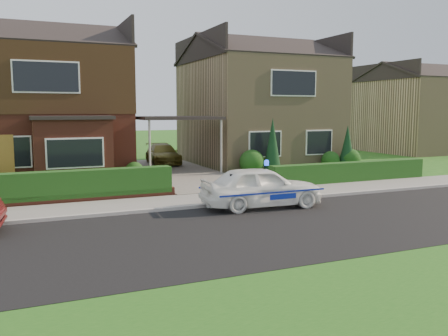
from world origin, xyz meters
TOP-DOWN VIEW (x-y plane):
  - ground at (0.00, 0.00)m, footprint 120.00×120.00m
  - road at (0.00, 0.00)m, footprint 60.00×6.00m
  - kerb at (0.00, 3.05)m, footprint 60.00×0.16m
  - sidewalk at (0.00, 4.10)m, footprint 60.00×2.00m
  - driveway at (0.00, 11.00)m, footprint 3.80×12.00m
  - house_left at (-5.78, 13.90)m, footprint 7.50×9.53m
  - house_right at (5.80, 13.99)m, footprint 7.50×8.06m
  - carport_link at (0.00, 10.95)m, footprint 3.80×3.00m
  - dwarf_wall at (-5.80, 5.30)m, footprint 7.70×0.25m
  - hedge_left at (-5.80, 5.45)m, footprint 7.50×0.55m
  - hedge_right at (5.80, 5.35)m, footprint 7.50×0.55m
  - shrub_left_mid at (-4.00, 9.30)m, footprint 1.32×1.32m
  - shrub_left_near at (-2.40, 9.60)m, footprint 0.84×0.84m
  - shrub_right_near at (3.20, 9.40)m, footprint 1.20×1.20m
  - shrub_right_mid at (7.80, 9.50)m, footprint 0.96×0.96m
  - shrub_right_far at (8.80, 9.20)m, footprint 1.08×1.08m
  - conifer_a at (4.20, 9.20)m, footprint 0.90×0.90m
  - conifer_b at (8.60, 9.20)m, footprint 0.90×0.90m
  - neighbour_right at (20.00, 16.00)m, footprint 6.50×7.00m
  - police_car at (0.03, 2.40)m, footprint 3.53×3.94m
  - driveway_car at (0.28, 14.50)m, footprint 1.79×3.81m
  - potted_plant_b at (-5.86, 7.63)m, footprint 0.53×0.49m
  - potted_plant_c at (-5.61, 6.00)m, footprint 0.54×0.54m

SIDE VIEW (x-z plane):
  - ground at x=0.00m, z-range 0.00..0.00m
  - road at x=0.00m, z-range -0.01..0.01m
  - hedge_left at x=-5.80m, z-range -0.45..0.45m
  - hedge_right at x=5.80m, z-range -0.40..0.40m
  - sidewalk at x=0.00m, z-range 0.00..0.10m
  - kerb at x=0.00m, z-range 0.00..0.12m
  - driveway at x=0.00m, z-range 0.00..0.12m
  - dwarf_wall at x=-5.80m, z-range 0.00..0.36m
  - potted_plant_b at x=-5.86m, z-range 0.00..0.75m
  - potted_plant_c at x=-5.61m, z-range 0.00..0.80m
  - shrub_left_near at x=-2.40m, z-range 0.00..0.84m
  - shrub_right_mid at x=7.80m, z-range 0.00..0.96m
  - shrub_right_far at x=8.80m, z-range 0.00..1.08m
  - shrub_right_near at x=3.20m, z-range 0.00..1.20m
  - police_car at x=0.03m, z-range -0.08..1.39m
  - driveway_car at x=0.28m, z-range 0.12..1.20m
  - shrub_left_mid at x=-4.00m, z-range 0.00..1.32m
  - conifer_b at x=8.60m, z-range 0.00..2.20m
  - conifer_a at x=4.20m, z-range 0.00..2.60m
  - neighbour_right at x=20.00m, z-range 0.00..5.20m
  - carport_link at x=0.00m, z-range 1.27..4.04m
  - house_right at x=5.80m, z-range 0.04..7.29m
  - house_left at x=-5.78m, z-range 0.19..7.44m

